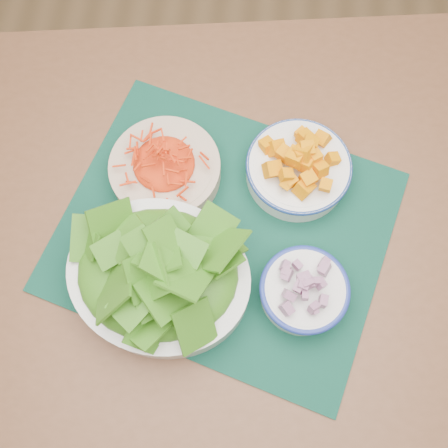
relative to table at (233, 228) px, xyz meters
The scene contains 7 objects.
ground 0.69m from the table, 41.80° to the right, with size 4.00×4.00×0.00m, color #9B754B.
table is the anchor object (origin of this frame).
placemat 0.11m from the table, 108.10° to the right, with size 0.53×0.43×0.00m, color black.
carrot_bowl 0.19m from the table, 157.41° to the left, with size 0.20×0.20×0.07m.
squash_bowl 0.19m from the table, 34.67° to the left, with size 0.19×0.19×0.09m.
lettuce_bowl 0.24m from the table, 127.00° to the right, with size 0.33×0.29×0.14m.
onion_bowl 0.23m from the table, 48.91° to the right, with size 0.15×0.15×0.07m.
Camera 1 is at (-0.16, -0.16, 1.55)m, focal length 40.00 mm.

